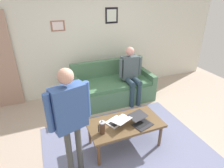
% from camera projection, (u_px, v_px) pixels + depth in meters
% --- Properties ---
extents(ground_plane, '(7.68, 7.68, 0.00)m').
position_uv_depth(ground_plane, '(130.00, 143.00, 3.23)').
color(ground_plane, '#B19E8C').
extents(area_rug, '(2.63, 2.08, 0.01)m').
position_uv_depth(area_rug, '(127.00, 148.00, 3.11)').
color(area_rug, slate).
rests_on(area_rug, ground_plane).
extents(back_wall, '(7.04, 0.11, 2.70)m').
position_uv_depth(back_wall, '(91.00, 38.00, 4.47)').
color(back_wall, silver).
rests_on(back_wall, ground_plane).
extents(couch, '(1.82, 0.88, 0.88)m').
position_uv_depth(couch, '(113.00, 87.00, 4.45)').
color(couch, '#4C7555').
rests_on(couch, ground_plane).
extents(coffee_table, '(1.19, 0.62, 0.45)m').
position_uv_depth(coffee_table, '(125.00, 125.00, 3.02)').
color(coffee_table, brown).
rests_on(coffee_table, ground_plane).
extents(laptop_left, '(0.40, 0.43, 0.13)m').
position_uv_depth(laptop_left, '(118.00, 121.00, 2.96)').
color(laptop_left, silver).
rests_on(laptop_left, coffee_table).
extents(laptop_center, '(0.37, 0.40, 0.13)m').
position_uv_depth(laptop_center, '(141.00, 121.00, 2.95)').
color(laptop_center, '#28282D').
rests_on(laptop_center, coffee_table).
extents(french_press, '(0.11, 0.09, 0.23)m').
position_uv_depth(french_press, '(102.00, 127.00, 2.73)').
color(french_press, '#4C3323').
rests_on(french_press, coffee_table).
extents(person_standing, '(0.57, 0.29, 1.61)m').
position_uv_depth(person_standing, '(70.00, 113.00, 2.24)').
color(person_standing, '#484945').
rests_on(person_standing, ground_plane).
extents(person_seated, '(0.55, 0.51, 1.28)m').
position_uv_depth(person_seated, '(131.00, 72.00, 4.19)').
color(person_seated, '#283B49').
rests_on(person_seated, ground_plane).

